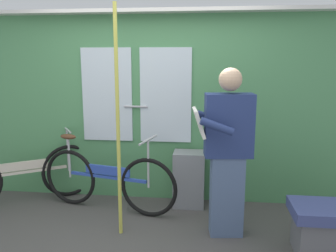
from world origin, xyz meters
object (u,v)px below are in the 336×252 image
(trash_bin_by_wall, at_px, (189,179))
(bench_seat_corner, at_px, (331,229))
(passenger_reading_newspaper, at_px, (227,150))
(bicycle_leaning_behind, at_px, (22,175))
(handrail_pole, at_px, (118,124))
(bicycle_near_door, at_px, (107,180))

(trash_bin_by_wall, xyz_separation_m, bench_seat_corner, (1.30, -0.91, -0.08))
(passenger_reading_newspaper, bearing_deg, trash_bin_by_wall, -65.41)
(passenger_reading_newspaper, height_order, bench_seat_corner, passenger_reading_newspaper)
(bicycle_leaning_behind, distance_m, bench_seat_corner, 3.33)
(trash_bin_by_wall, distance_m, handrail_pole, 1.24)
(bicycle_near_door, height_order, handrail_pole, handrail_pole)
(trash_bin_by_wall, distance_m, bench_seat_corner, 1.59)
(passenger_reading_newspaper, height_order, handrail_pole, handrail_pole)
(trash_bin_by_wall, bearing_deg, bicycle_near_door, -166.13)
(bicycle_leaning_behind, relative_size, trash_bin_by_wall, 2.27)
(bicycle_leaning_behind, bearing_deg, bicycle_near_door, -36.07)
(handrail_pole, distance_m, bench_seat_corner, 2.11)
(passenger_reading_newspaper, bearing_deg, bench_seat_corner, 156.94)
(passenger_reading_newspaper, height_order, trash_bin_by_wall, passenger_reading_newspaper)
(handrail_pole, bearing_deg, bicycle_leaning_behind, 156.83)
(bicycle_near_door, xyz_separation_m, handrail_pole, (0.28, -0.52, 0.74))
(bicycle_leaning_behind, relative_size, bench_seat_corner, 2.09)
(bench_seat_corner, bearing_deg, passenger_reading_newspaper, 163.59)
(handrail_pole, height_order, bench_seat_corner, handrail_pole)
(passenger_reading_newspaper, distance_m, trash_bin_by_wall, 0.92)
(trash_bin_by_wall, relative_size, handrail_pole, 0.29)
(bicycle_near_door, height_order, bicycle_leaning_behind, bicycle_near_door)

